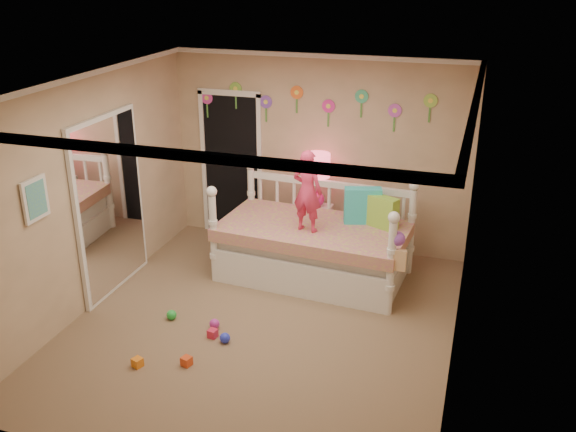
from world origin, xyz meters
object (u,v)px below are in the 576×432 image
(daybed, at_px, (314,230))
(nightstand, at_px, (316,229))
(child, at_px, (307,191))
(table_lamp, at_px, (317,172))

(daybed, height_order, nightstand, daybed)
(child, relative_size, nightstand, 1.51)
(nightstand, distance_m, table_lamp, 0.80)
(child, xyz_separation_m, table_lamp, (-0.12, 0.90, -0.06))
(nightstand, relative_size, table_lamp, 0.91)
(daybed, relative_size, table_lamp, 3.19)
(table_lamp, bearing_deg, daybed, -77.80)
(nightstand, bearing_deg, table_lamp, 87.93)
(daybed, height_order, table_lamp, table_lamp)
(child, distance_m, nightstand, 1.25)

